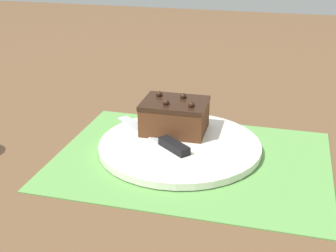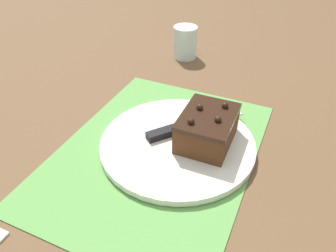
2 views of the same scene
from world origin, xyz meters
The scene contains 5 objects.
ground_plane centered at (0.00, 0.00, 0.00)m, with size 3.00×3.00×0.00m, color brown.
placemat_woven centered at (0.00, 0.00, 0.00)m, with size 0.46×0.34×0.00m, color #609E4C.
cake_plate centered at (-0.03, 0.03, 0.01)m, with size 0.29×0.29×0.01m.
chocolate_cake centered at (-0.05, 0.08, 0.05)m, with size 0.12×0.09×0.07m.
serving_knife centered at (-0.06, 0.02, 0.02)m, with size 0.17×0.15×0.01m.
Camera 1 is at (0.14, -0.69, 0.37)m, focal length 50.00 mm.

